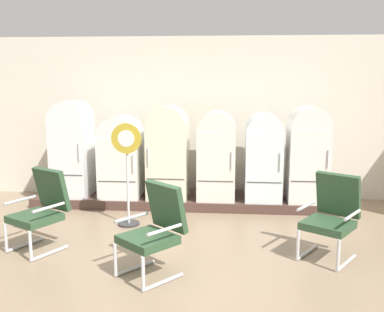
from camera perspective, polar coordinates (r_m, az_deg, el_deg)
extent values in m
cube|color=#8A735B|center=(4.95, -3.86, -16.39)|extent=(12.00, 10.00, 0.05)
cube|color=silver|center=(8.10, -0.06, 4.90)|extent=(11.76, 0.12, 2.87)
cube|color=#47443F|center=(8.06, -0.06, 12.60)|extent=(11.76, 0.07, 0.06)
cube|color=#4C352D|center=(7.72, -0.47, -5.63)|extent=(5.26, 0.95, 0.15)
cube|color=white|center=(7.90, -15.02, -0.14)|extent=(0.60, 0.68, 1.32)
cylinder|color=white|center=(7.81, -15.24, 4.62)|extent=(0.60, 0.66, 0.60)
cube|color=#383838|center=(7.63, -15.80, -2.36)|extent=(0.55, 0.01, 0.01)
cylinder|color=silver|center=(7.46, -14.26, 0.53)|extent=(0.02, 0.02, 0.28)
cube|color=white|center=(7.68, -9.01, -1.30)|extent=(0.68, 0.68, 1.03)
cylinder|color=white|center=(7.59, -9.12, 2.52)|extent=(0.68, 0.66, 0.68)
cube|color=#383838|center=(7.39, -9.60, -3.24)|extent=(0.63, 0.01, 0.01)
cylinder|color=silver|center=(7.25, -7.55, -0.94)|extent=(0.02, 0.02, 0.28)
cube|color=silver|center=(7.50, -3.08, -0.77)|extent=(0.67, 0.65, 1.21)
cylinder|color=silver|center=(7.40, -3.12, 3.84)|extent=(0.67, 0.64, 0.67)
cube|color=#383838|center=(7.22, -3.42, -2.96)|extent=(0.61, 0.01, 0.01)
cylinder|color=silver|center=(7.18, -5.63, -0.11)|extent=(0.02, 0.02, 0.28)
cube|color=silver|center=(7.41, 3.12, -1.14)|extent=(0.62, 0.60, 1.15)
cylinder|color=silver|center=(7.32, 3.16, 3.28)|extent=(0.62, 0.59, 0.62)
cube|color=#383838|center=(7.16, 3.03, -3.24)|extent=(0.57, 0.01, 0.01)
cylinder|color=silver|center=(7.07, 5.08, -0.57)|extent=(0.02, 0.02, 0.28)
cube|color=white|center=(7.45, 9.07, -1.23)|extent=(0.59, 0.65, 1.14)
cylinder|color=white|center=(7.36, 9.20, 3.12)|extent=(0.59, 0.64, 0.59)
cube|color=#383838|center=(7.18, 9.21, -3.36)|extent=(0.55, 0.01, 0.01)
cylinder|color=silver|center=(7.12, 11.20, -0.72)|extent=(0.02, 0.02, 0.28)
cube|color=white|center=(7.52, 14.50, -0.97)|extent=(0.64, 0.63, 1.23)
cylinder|color=white|center=(7.43, 14.72, 3.70)|extent=(0.64, 0.62, 0.64)
cube|color=#383838|center=(7.26, 14.83, -3.17)|extent=(0.59, 0.01, 0.01)
cylinder|color=silver|center=(7.22, 17.00, -0.35)|extent=(0.02, 0.02, 0.28)
cylinder|color=silver|center=(6.30, -20.57, -10.58)|extent=(0.31, 0.51, 0.04)
cylinder|color=silver|center=(6.11, -22.70, -9.57)|extent=(0.05, 0.05, 0.37)
cylinder|color=silver|center=(5.93, -17.76, -11.75)|extent=(0.31, 0.51, 0.04)
cylinder|color=silver|center=(5.72, -19.95, -10.74)|extent=(0.05, 0.05, 0.37)
cube|color=#2E4C30|center=(5.98, -19.44, -7.47)|extent=(0.72, 0.71, 0.09)
cube|color=#2E4C30|center=(6.05, -17.51, -4.02)|extent=(0.55, 0.42, 0.55)
cylinder|color=silver|center=(6.15, -21.12, -5.29)|extent=(0.26, 0.42, 0.04)
cylinder|color=silver|center=(5.71, -17.85, -6.28)|extent=(0.26, 0.42, 0.04)
cylinder|color=silver|center=(5.86, 14.46, -11.86)|extent=(0.35, 0.49, 0.04)
cylinder|color=silver|center=(5.57, 13.38, -10.97)|extent=(0.06, 0.06, 0.37)
cylinder|color=silver|center=(5.69, 19.07, -12.80)|extent=(0.35, 0.49, 0.04)
cylinder|color=silver|center=(5.39, 18.19, -11.94)|extent=(0.06, 0.06, 0.37)
cube|color=#2E4C30|center=(5.62, 16.94, -8.45)|extent=(0.73, 0.72, 0.09)
cube|color=#2E4C30|center=(5.78, 18.17, -4.72)|extent=(0.54, 0.45, 0.55)
cylinder|color=silver|center=(5.68, 14.38, -6.19)|extent=(0.29, 0.40, 0.04)
cylinder|color=silver|center=(5.47, 19.81, -7.10)|extent=(0.29, 0.40, 0.04)
cylinder|color=silver|center=(5.30, -7.32, -14.02)|extent=(0.40, 0.45, 0.04)
cylinder|color=silver|center=(5.09, -9.77, -12.90)|extent=(0.06, 0.06, 0.37)
cylinder|color=silver|center=(4.95, -3.76, -15.79)|extent=(0.40, 0.45, 0.04)
cylinder|color=silver|center=(4.73, -6.27, -14.71)|extent=(0.06, 0.06, 0.37)
cube|color=#2E4C30|center=(4.96, -5.69, -10.58)|extent=(0.74, 0.74, 0.09)
cube|color=#2E4C30|center=(5.03, -3.27, -6.44)|extent=(0.52, 0.49, 0.55)
cylinder|color=silver|center=(5.12, -7.73, -7.78)|extent=(0.33, 0.37, 0.04)
cylinder|color=silver|center=(4.69, -3.54, -9.39)|extent=(0.33, 0.37, 0.04)
cylinder|color=#2D2D30|center=(6.79, -8.07, -8.54)|extent=(0.32, 0.32, 0.03)
cylinder|color=silver|center=(6.61, -8.21, -3.19)|extent=(0.04, 0.04, 1.27)
cylinder|color=#B49627|center=(6.47, -8.41, 2.23)|extent=(0.44, 0.02, 0.44)
cylinder|color=white|center=(6.46, -8.44, 2.22)|extent=(0.24, 0.00, 0.24)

